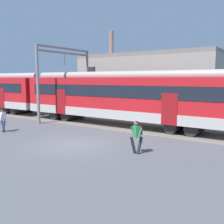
{
  "coord_description": "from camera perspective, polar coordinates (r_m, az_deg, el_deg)",
  "views": [
    {
      "loc": [
        9.97,
        -10.7,
        3.72
      ],
      "look_at": [
        0.58,
        3.14,
        1.6
      ],
      "focal_mm": 42.0,
      "sensor_mm": 36.0,
      "label": 1
    }
  ],
  "objects": [
    {
      "name": "commuter_train",
      "position": [
        26.65,
        -14.26,
        3.85
      ],
      "size": [
        38.05,
        3.07,
        4.73
      ],
      "color": "#B7B2AD",
      "rests_on": "ground"
    },
    {
      "name": "track_bed",
      "position": [
        28.76,
        -17.4,
        -0.52
      ],
      "size": [
        80.0,
        4.4,
        0.01
      ],
      "primitive_type": "cube",
      "color": "slate",
      "rests_on": "ground"
    },
    {
      "name": "background_building",
      "position": [
        28.7,
        7.46,
        6.15
      ],
      "size": [
        15.23,
        5.0,
        9.2
      ],
      "color": "gray",
      "rests_on": "ground"
    },
    {
      "name": "pedestrian_green",
      "position": [
        13.11,
        5.43,
        -4.83
      ],
      "size": [
        0.67,
        0.55,
        1.67
      ],
      "color": "#28282D",
      "rests_on": "ground"
    },
    {
      "name": "catenary_gantry",
      "position": [
        24.67,
        -10.19,
        8.49
      ],
      "size": [
        0.24,
        6.64,
        6.53
      ],
      "color": "gray",
      "rests_on": "ground"
    },
    {
      "name": "pedestrian_white",
      "position": [
        19.93,
        -22.67,
        -1.29
      ],
      "size": [
        0.69,
        0.54,
        1.67
      ],
      "color": "navy",
      "rests_on": "ground"
    },
    {
      "name": "ground_plane",
      "position": [
        15.09,
        -8.62,
        -7.13
      ],
      "size": [
        160.0,
        160.0,
        0.0
      ],
      "primitive_type": "plane",
      "color": "#515156"
    }
  ]
}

